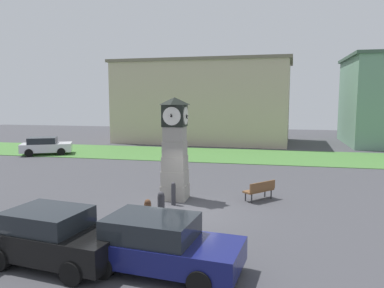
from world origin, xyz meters
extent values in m
plane|color=#424247|center=(0.00, 0.00, 0.00)|extent=(86.24, 86.24, 0.00)
cube|color=#A09B90|center=(-1.09, 2.06, 0.34)|extent=(1.16, 1.16, 0.68)
cube|color=#9F9A8F|center=(-1.09, 2.06, 1.03)|extent=(1.10, 1.10, 0.68)
cube|color=#9A958B|center=(-1.09, 2.06, 1.71)|extent=(1.04, 1.04, 0.68)
cube|color=#9B968C|center=(-1.09, 2.06, 2.40)|extent=(0.98, 0.98, 0.68)
cube|color=#9C978D|center=(-1.09, 2.06, 3.08)|extent=(0.92, 0.92, 0.68)
cube|color=black|center=(-1.09, 2.06, 3.92)|extent=(1.00, 1.00, 1.00)
cylinder|color=white|center=(-1.09, 2.58, 3.92)|extent=(0.82, 0.04, 0.82)
cube|color=black|center=(-1.09, 2.60, 3.92)|extent=(0.06, 0.16, 0.16)
cube|color=black|center=(-1.09, 2.60, 3.92)|extent=(0.04, 0.31, 0.07)
cylinder|color=white|center=(-1.09, 1.53, 3.92)|extent=(0.82, 0.04, 0.82)
cube|color=black|center=(-1.09, 1.51, 3.92)|extent=(0.06, 0.19, 0.06)
cube|color=black|center=(-1.09, 1.51, 3.92)|extent=(0.04, 0.26, 0.23)
cylinder|color=white|center=(-0.57, 2.06, 3.92)|extent=(0.04, 0.82, 0.82)
cube|color=black|center=(-0.54, 2.06, 3.92)|extent=(0.19, 0.06, 0.06)
cube|color=black|center=(-0.54, 2.06, 3.92)|extent=(0.14, 0.04, 0.30)
cylinder|color=white|center=(-1.61, 2.06, 3.92)|extent=(0.04, 0.82, 0.82)
cube|color=black|center=(-1.64, 2.06, 3.92)|extent=(0.18, 0.06, 0.11)
cube|color=black|center=(-1.64, 2.06, 3.92)|extent=(0.17, 0.04, 0.30)
pyramid|color=black|center=(-1.09, 2.06, 4.60)|extent=(1.05, 1.05, 0.34)
cylinder|color=#333338|center=(-0.90, 1.06, 0.46)|extent=(0.20, 0.20, 0.91)
sphere|color=#333338|center=(-0.90, 1.06, 0.94)|extent=(0.18, 0.18, 0.18)
cylinder|color=#333338|center=(-0.97, -0.63, 0.43)|extent=(0.29, 0.29, 0.86)
sphere|color=#333338|center=(-0.97, -0.63, 0.90)|extent=(0.26, 0.26, 0.26)
cylinder|color=brown|center=(-1.06, -2.01, 0.46)|extent=(0.26, 0.26, 0.93)
sphere|color=brown|center=(-1.06, -2.01, 0.97)|extent=(0.23, 0.23, 0.23)
cylinder|color=black|center=(-4.70, -4.58, 0.32)|extent=(0.65, 0.27, 0.64)
cube|color=black|center=(-2.64, -5.38, 0.65)|extent=(4.11, 2.41, 0.76)
cube|color=#1E2328|center=(-2.93, -5.34, 1.30)|extent=(2.36, 2.01, 0.55)
cylinder|color=black|center=(-1.33, -4.66, 0.32)|extent=(0.66, 0.31, 0.64)
cylinder|color=black|center=(-1.58, -6.43, 0.32)|extent=(0.66, 0.31, 0.64)
cylinder|color=black|center=(-3.71, -4.32, 0.32)|extent=(0.66, 0.31, 0.64)
cylinder|color=black|center=(-3.96, -6.09, 0.32)|extent=(0.66, 0.31, 0.64)
cube|color=navy|center=(0.45, -5.20, 0.60)|extent=(4.51, 2.36, 0.66)
cube|color=#1E2328|center=(0.13, -5.16, 1.22)|extent=(2.56, 1.99, 0.60)
cylinder|color=black|center=(1.88, -4.47, 0.32)|extent=(0.66, 0.29, 0.64)
cylinder|color=black|center=(1.68, -6.24, 0.32)|extent=(0.66, 0.29, 0.64)
cylinder|color=black|center=(-0.78, -4.16, 0.32)|extent=(0.66, 0.29, 0.64)
cylinder|color=black|center=(-0.98, -5.93, 0.32)|extent=(0.66, 0.29, 0.64)
cube|color=silver|center=(-15.07, 13.16, 0.61)|extent=(4.44, 3.46, 0.69)
cube|color=#1E2328|center=(-15.34, 13.03, 1.21)|extent=(2.75, 2.55, 0.51)
cylinder|color=black|center=(-14.35, 14.53, 0.32)|extent=(0.67, 0.47, 0.64)
cylinder|color=black|center=(-13.56, 12.87, 0.32)|extent=(0.67, 0.47, 0.64)
cylinder|color=black|center=(-16.58, 13.46, 0.32)|extent=(0.67, 0.47, 0.64)
cylinder|color=black|center=(-15.79, 11.80, 0.32)|extent=(0.67, 0.47, 0.64)
cube|color=brown|center=(2.77, 2.70, 0.45)|extent=(1.45, 1.52, 0.08)
cube|color=brown|center=(2.95, 2.53, 0.70)|extent=(1.12, 1.22, 0.40)
cylinder|color=#262628|center=(3.05, 3.30, 0.23)|extent=(0.06, 0.06, 0.45)
cylinder|color=#262628|center=(2.19, 2.36, 0.23)|extent=(0.06, 0.06, 0.45)
cylinder|color=#262628|center=(3.35, 3.03, 0.23)|extent=(0.06, 0.06, 0.45)
cylinder|color=#262628|center=(2.48, 2.09, 0.23)|extent=(0.06, 0.06, 0.45)
cube|color=#B7A88E|center=(-3.97, 25.61, 4.16)|extent=(18.35, 10.08, 8.31)
cube|color=#6E6455|center=(-3.97, 25.61, 8.46)|extent=(18.90, 10.38, 0.30)
cube|color=#477A38|center=(-0.94, 15.81, 0.02)|extent=(51.75, 7.67, 0.04)
camera|label=1|loc=(3.27, -14.60, 4.75)|focal=35.00mm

